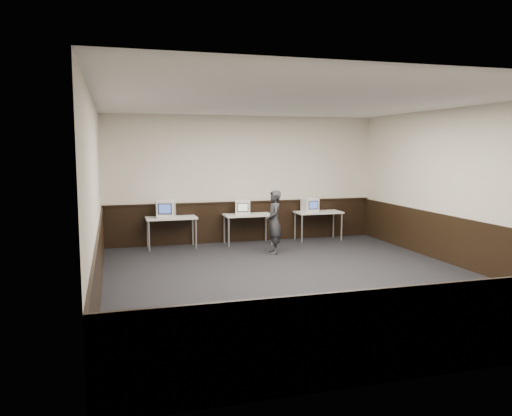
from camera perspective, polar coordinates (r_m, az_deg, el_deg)
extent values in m
plane|color=black|center=(9.22, 5.00, -8.20)|extent=(8.00, 8.00, 0.00)
plane|color=white|center=(8.94, 5.22, 12.03)|extent=(8.00, 8.00, 0.00)
plane|color=beige|center=(12.74, -1.41, 3.31)|extent=(7.00, 0.00, 7.00)
plane|color=beige|center=(5.43, 20.54, -1.98)|extent=(7.00, 0.00, 7.00)
plane|color=beige|center=(8.34, -17.93, 1.08)|extent=(0.00, 8.00, 8.00)
plane|color=beige|center=(10.71, 22.87, 2.09)|extent=(0.00, 8.00, 8.00)
cube|color=black|center=(12.83, -1.37, -1.60)|extent=(6.98, 0.04, 1.00)
cube|color=black|center=(5.71, 19.94, -12.92)|extent=(6.98, 0.04, 1.00)
cube|color=black|center=(8.52, -17.52, -6.29)|extent=(0.04, 7.98, 1.00)
cube|color=black|center=(10.83, 22.51, -3.71)|extent=(0.04, 7.98, 1.00)
cube|color=black|center=(12.75, -1.36, 0.70)|extent=(6.98, 0.06, 0.04)
cube|color=silver|center=(12.09, -9.66, -1.12)|extent=(1.20, 0.60, 0.04)
cylinder|color=#999999|center=(11.85, -12.13, -3.18)|extent=(0.04, 0.04, 0.71)
cylinder|color=#999999|center=(11.97, -6.87, -2.97)|extent=(0.04, 0.04, 0.71)
cylinder|color=#999999|center=(12.34, -12.30, -2.78)|extent=(0.04, 0.04, 0.71)
cylinder|color=#999999|center=(12.46, -7.24, -2.59)|extent=(0.04, 0.04, 0.71)
cube|color=silver|center=(12.44, -0.93, -0.80)|extent=(1.20, 0.60, 0.04)
cylinder|color=#999999|center=(12.12, -3.13, -2.81)|extent=(0.04, 0.04, 0.71)
cylinder|color=#999999|center=(12.41, 1.83, -2.57)|extent=(0.04, 0.04, 0.71)
cylinder|color=#999999|center=(12.60, -3.64, -2.44)|extent=(0.04, 0.04, 0.71)
cylinder|color=#999999|center=(12.88, 1.14, -2.22)|extent=(0.04, 0.04, 0.71)
cube|color=silver|center=(13.06, 7.14, -0.49)|extent=(1.20, 0.60, 0.04)
cylinder|color=#999999|center=(12.68, 5.27, -2.40)|extent=(0.04, 0.04, 0.71)
cylinder|color=#999999|center=(13.12, 9.76, -2.16)|extent=(0.04, 0.04, 0.71)
cylinder|color=#999999|center=(13.14, 4.48, -2.06)|extent=(0.04, 0.04, 0.71)
cylinder|color=#999999|center=(13.56, 8.84, -1.84)|extent=(0.04, 0.04, 0.71)
cube|color=white|center=(12.03, -10.24, -0.07)|extent=(0.51, 0.52, 0.42)
cube|color=black|center=(11.81, -10.37, -0.10)|extent=(0.31, 0.09, 0.25)
cube|color=#3C57B1|center=(11.80, -10.38, -0.10)|extent=(0.27, 0.06, 0.21)
cube|color=white|center=(12.36, -1.53, 0.09)|extent=(0.45, 0.46, 0.36)
cube|color=black|center=(12.17, -1.53, 0.07)|extent=(0.27, 0.08, 0.22)
cube|color=beige|center=(12.16, -1.53, 0.07)|extent=(0.23, 0.06, 0.18)
cube|color=white|center=(12.94, 6.17, 0.35)|extent=(0.40, 0.41, 0.36)
cube|color=black|center=(12.78, 6.57, 0.34)|extent=(0.27, 0.04, 0.21)
cube|color=#3E57B8|center=(12.77, 6.59, 0.33)|extent=(0.23, 0.03, 0.18)
imported|color=#26272B|center=(11.30, 2.07, -1.62)|extent=(0.43, 0.58, 1.45)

